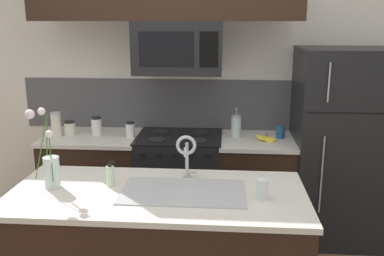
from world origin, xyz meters
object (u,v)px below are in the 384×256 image
storage_jar_medium (70,128)px  drinking_glass (262,189)px  french_press (236,126)px  coffee_tin (281,132)px  stove_range (180,184)px  microwave (178,48)px  storage_jar_squat (130,130)px  storage_jar_tall (56,124)px  dish_soap_bottle (110,176)px  sink_faucet (186,151)px  banana_bunch (266,139)px  storage_jar_short (96,126)px  refrigerator (344,146)px  flower_vase (50,167)px

storage_jar_medium → drinking_glass: (1.63, -1.30, -0.00)m
storage_jar_medium → french_press: size_ratio=0.49×
storage_jar_medium → coffee_tin: 1.91m
stove_range → coffee_tin: 1.04m
coffee_tin → drinking_glass: 1.39m
french_press → microwave: bearing=-170.9°
storage_jar_squat → french_press: size_ratio=0.52×
storage_jar_tall → stove_range: bearing=1.3°
coffee_tin → dish_soap_bottle: (-1.22, -1.23, 0.01)m
sink_faucet → drinking_glass: sink_faucet is taller
coffee_tin → drinking_glass: (-0.27, -1.36, 0.01)m
banana_bunch → drinking_glass: 1.26m
sink_faucet → stove_range: bearing=98.8°
storage_jar_short → drinking_glass: 1.93m
microwave → storage_jar_medium: (-1.00, 0.01, -0.73)m
microwave → coffee_tin: microwave is taller
stove_range → coffee_tin: (0.91, 0.05, 0.50)m
coffee_tin → stove_range: bearing=-176.8°
storage_jar_short → sink_faucet: size_ratio=0.55×
storage_jar_tall → sink_faucet: bearing=-38.2°
storage_jar_medium → french_press: 1.51m
refrigerator → coffee_tin: size_ratio=15.55×
storage_jar_medium → drinking_glass: 2.09m
refrigerator → french_press: (-0.95, 0.04, 0.15)m
storage_jar_short → coffee_tin: size_ratio=1.53×
refrigerator → coffee_tin: (-0.56, 0.03, 0.11)m
storage_jar_medium → stove_range: bearing=0.4°
microwave → flower_vase: size_ratio=1.47×
stove_range → storage_jar_short: bearing=178.0°
drinking_glass → flower_vase: 1.31m
microwave → dish_soap_bottle: bearing=-105.1°
refrigerator → storage_jar_short: size_ratio=10.18×
stove_range → storage_jar_medium: storage_jar_medium is taller
microwave → french_press: microwave is taller
storage_jar_short → stove_range: bearing=-2.0°
banana_bunch → flower_vase: 1.87m
banana_bunch → flower_vase: size_ratio=0.38×
refrigerator → banana_bunch: 0.70m
storage_jar_medium → flower_vase: 1.27m
storage_jar_medium → storage_jar_squat: 0.56m
dish_soap_bottle → storage_jar_tall: bearing=125.0°
storage_jar_tall → french_press: size_ratio=0.81×
drinking_glass → sink_faucet: bearing=149.6°
storage_jar_squat → banana_bunch: size_ratio=0.73×
coffee_tin → dish_soap_bottle: size_ratio=0.67×
storage_jar_tall → refrigerator: bearing=1.0°
banana_bunch → stove_range: bearing=175.6°
storage_jar_medium → flower_vase: size_ratio=0.26×
sink_faucet → flower_vase: (-0.84, -0.20, -0.06)m
storage_jar_squat → drinking_glass: size_ratio=1.14×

